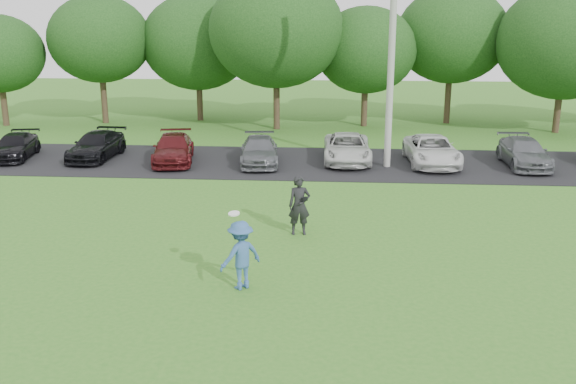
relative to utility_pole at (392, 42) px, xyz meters
name	(u,v)px	position (x,y,z in m)	size (l,w,h in m)	color
ground	(277,281)	(-3.58, -12.49, -5.22)	(100.00, 100.00, 0.00)	#317220
parking_lot	(304,163)	(-3.58, 0.51, -5.20)	(32.00, 6.50, 0.03)	black
utility_pole	(392,42)	(0.00, 0.00, 0.00)	(0.28, 0.28, 10.43)	#9F9F9A
frisbee_player	(241,255)	(-4.40, -12.96, -4.38)	(1.22, 1.17, 1.91)	#345A92
camera_bystander	(299,205)	(-3.25, -8.96, -4.33)	(0.71, 0.52, 1.78)	black
parked_cars	(309,149)	(-3.38, 0.49, -4.60)	(27.85, 5.04, 1.23)	black
tree_row	(340,40)	(-2.07, 10.27, -0.31)	(42.39, 9.85, 8.64)	#38281C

